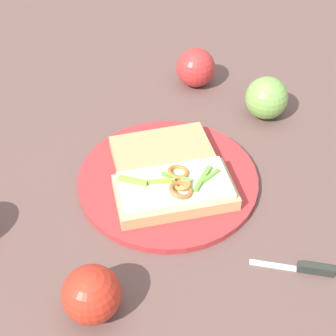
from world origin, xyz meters
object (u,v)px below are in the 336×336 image
(bread_slice_side, at_px, (162,152))
(apple_1, at_px, (92,294))
(apple_2, at_px, (266,98))
(knife, at_px, (306,268))
(apple_3, at_px, (196,68))
(sandwich, at_px, (175,190))
(plate, at_px, (168,179))

(bread_slice_side, height_order, apple_1, apple_1)
(apple_2, height_order, knife, apple_2)
(apple_3, bearing_deg, apple_2, -27.10)
(sandwich, xyz_separation_m, apple_2, (0.12, 0.27, 0.01))
(bread_slice_side, relative_size, apple_1, 2.16)
(plate, xyz_separation_m, apple_3, (-0.01, 0.30, 0.03))
(sandwich, bearing_deg, apple_1, 47.79)
(plate, xyz_separation_m, sandwich, (0.02, -0.04, 0.02))
(bread_slice_side, bearing_deg, apple_3, -120.03)
(sandwich, height_order, bread_slice_side, sandwich)
(apple_2, relative_size, knife, 0.69)
(plate, distance_m, bread_slice_side, 0.05)
(bread_slice_side, relative_size, knife, 1.40)
(sandwich, distance_m, bread_slice_side, 0.10)
(apple_1, bearing_deg, knife, 24.37)
(plate, xyz_separation_m, bread_slice_side, (-0.02, 0.04, 0.02))
(knife, bearing_deg, bread_slice_side, -36.99)
(apple_2, bearing_deg, bread_slice_side, -133.11)
(apple_1, bearing_deg, sandwich, 73.08)
(apple_1, relative_size, knife, 0.65)
(sandwich, height_order, knife, sandwich)
(apple_1, bearing_deg, apple_2, 68.47)
(plate, relative_size, apple_2, 3.69)
(plate, bearing_deg, apple_3, 91.29)
(plate, distance_m, apple_3, 0.30)
(sandwich, height_order, apple_2, apple_2)
(sandwich, xyz_separation_m, apple_3, (-0.03, 0.34, 0.01))
(plate, height_order, apple_3, apple_3)
(bread_slice_side, xyz_separation_m, apple_3, (0.01, 0.26, 0.02))
(plate, relative_size, apple_1, 3.90)
(knife, bearing_deg, apple_3, -62.99)
(apple_2, height_order, apple_3, apple_2)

